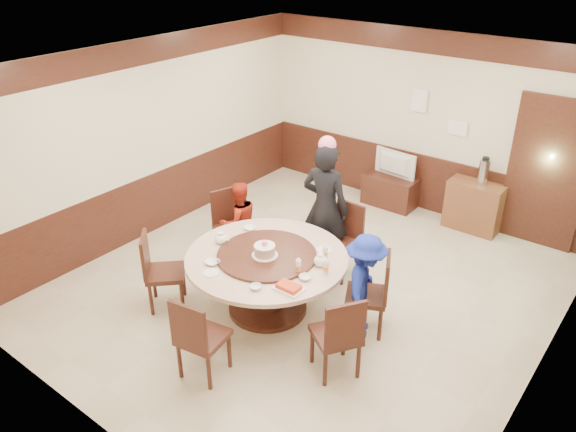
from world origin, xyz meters
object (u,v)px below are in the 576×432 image
Objects in this scene: shrimp_platter at (289,288)px; side_cabinet at (474,206)px; person_red at (239,222)px; tv_stand at (390,191)px; thermos at (484,172)px; television at (393,165)px; person_standing at (325,208)px; birthday_cake at (265,250)px; person_blue at (365,286)px; banquet_table at (267,272)px.

side_cabinet is (0.55, 3.84, -0.40)m from shrimp_platter.
tv_stand is at bearing -172.63° from person_red.
shrimp_platter is 3.90m from thermos.
television is at bearing 0.00° from tv_stand.
person_standing is at bearing -117.59° from side_cabinet.
shrimp_platter is 3.94m from tv_stand.
person_standing is at bearing 91.29° from birthday_cake.
birthday_cake reaches higher than shrimp_platter.
birthday_cake reaches higher than television.
thermos reaches higher than shrimp_platter.
person_red is 2.88m from television.
tv_stand is (-1.32, 3.09, -0.36)m from person_blue.
thermos is at bearing -172.82° from television.
tv_stand is at bearing 102.27° from shrimp_platter.
person_standing is at bearing 111.55° from shrimp_platter.
banquet_table is 3.69m from thermos.
birthday_cake is 3.49m from television.
birthday_cake is 0.35× the size of tv_stand.
shrimp_platter reaches higher than banquet_table.
person_red reaches higher than thermos.
thermos is at bearing 71.03° from birthday_cake.
banquet_table is at bearing -109.34° from thermos.
thermos is (0.61, 3.84, 0.16)m from shrimp_platter.
side_cabinet is 0.57m from thermos.
banquet_table is 0.32m from birthday_cake.
person_standing reaches higher than side_cabinet.
shrimp_platter is (1.65, -1.06, 0.21)m from person_red.
person_red is at bearing -106.66° from tv_stand.
person_blue is 3.14m from thermos.
person_standing is 2.24m from television.
thermos is at bearing -125.30° from person_standing.
banquet_table reaches higher than tv_stand.
thermos is (1.23, 2.26, 0.06)m from person_standing.
tv_stand is 1.06× the size of side_cabinet.
birthday_cake is at bearing 79.58° from person_red.
banquet_table is 4.92× the size of thermos.
thermos reaches higher than television.
television is at bearing -91.43° from person_standing.
person_blue reaches higher than side_cabinet.
shrimp_platter is at bearing -77.73° from tv_stand.
side_cabinet is at bearing -172.77° from television.
side_cabinet is at bearing 71.85° from birthday_cake.
person_blue reaches higher than banquet_table.
thermos is (2.26, 2.78, 0.37)m from person_red.
birthday_cake is at bearing -77.52° from banquet_table.
television is (-1.32, 3.09, 0.10)m from person_blue.
person_blue reaches higher than television.
person_red is 1.34× the size of tv_stand.
thermos is at bearing 1.20° from tv_stand.
television is at bearing 102.27° from shrimp_platter.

